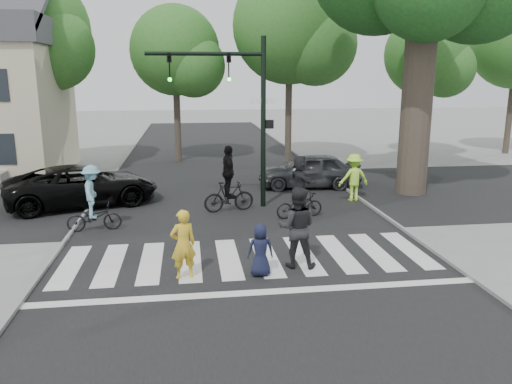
# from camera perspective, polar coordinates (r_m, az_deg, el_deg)

# --- Properties ---
(ground) EXTENTS (120.00, 120.00, 0.00)m
(ground) POSITION_cam_1_polar(r_m,az_deg,el_deg) (12.33, -0.41, -9.14)
(ground) COLOR gray
(ground) RESTS_ON ground
(road_stem) EXTENTS (10.00, 70.00, 0.01)m
(road_stem) POSITION_cam_1_polar(r_m,az_deg,el_deg) (17.03, -2.59, -2.78)
(road_stem) COLOR black
(road_stem) RESTS_ON ground
(road_cross) EXTENTS (70.00, 10.00, 0.01)m
(road_cross) POSITION_cam_1_polar(r_m,az_deg,el_deg) (19.92, -3.39, -0.43)
(road_cross) COLOR black
(road_cross) RESTS_ON ground
(curb_left) EXTENTS (0.10, 70.00, 0.10)m
(curb_left) POSITION_cam_1_polar(r_m,az_deg,el_deg) (17.33, -19.48, -3.11)
(curb_left) COLOR gray
(curb_left) RESTS_ON ground
(curb_right) EXTENTS (0.10, 70.00, 0.10)m
(curb_right) POSITION_cam_1_polar(r_m,az_deg,el_deg) (18.16, 13.49, -1.98)
(curb_right) COLOR gray
(curb_right) RESTS_ON ground
(crosswalk) EXTENTS (10.00, 3.85, 0.01)m
(crosswalk) POSITION_cam_1_polar(r_m,az_deg,el_deg) (12.93, -0.79, -8.00)
(crosswalk) COLOR silver
(crosswalk) RESTS_ON ground
(traffic_signal) EXTENTS (4.45, 0.29, 6.00)m
(traffic_signal) POSITION_cam_1_polar(r_m,az_deg,el_deg) (17.62, -1.92, 10.62)
(traffic_signal) COLOR black
(traffic_signal) RESTS_ON ground
(bg_tree_1) EXTENTS (6.09, 5.80, 9.80)m
(bg_tree_1) POSITION_cam_1_polar(r_m,az_deg,el_deg) (27.82, -23.88, 16.15)
(bg_tree_1) COLOR brown
(bg_tree_1) RESTS_ON ground
(bg_tree_2) EXTENTS (5.04, 4.80, 8.40)m
(bg_tree_2) POSITION_cam_1_polar(r_m,az_deg,el_deg) (27.95, -8.73, 15.27)
(bg_tree_2) COLOR brown
(bg_tree_2) RESTS_ON ground
(bg_tree_3) EXTENTS (6.30, 6.00, 10.20)m
(bg_tree_3) POSITION_cam_1_polar(r_m,az_deg,el_deg) (27.30, 4.63, 17.87)
(bg_tree_3) COLOR brown
(bg_tree_3) RESTS_ON ground
(bg_tree_4) EXTENTS (4.83, 4.60, 8.15)m
(bg_tree_4) POSITION_cam_1_polar(r_m,az_deg,el_deg) (30.68, 19.31, 14.23)
(bg_tree_4) COLOR brown
(bg_tree_4) RESTS_ON ground
(pedestrian_woman) EXTENTS (0.70, 0.56, 1.68)m
(pedestrian_woman) POSITION_cam_1_polar(r_m,az_deg,el_deg) (11.82, -8.33, -5.93)
(pedestrian_woman) COLOR yellow
(pedestrian_woman) RESTS_ON ground
(pedestrian_child) EXTENTS (0.63, 0.41, 1.28)m
(pedestrian_child) POSITION_cam_1_polar(r_m,az_deg,el_deg) (11.90, 0.51, -6.67)
(pedestrian_child) COLOR #161A33
(pedestrian_child) RESTS_ON ground
(pedestrian_adult) EXTENTS (1.14, 0.98, 2.04)m
(pedestrian_adult) POSITION_cam_1_polar(r_m,az_deg,el_deg) (12.39, 4.70, -4.06)
(pedestrian_adult) COLOR black
(pedestrian_adult) RESTS_ON ground
(cyclist_left) EXTENTS (1.67, 1.11, 2.06)m
(cyclist_left) POSITION_cam_1_polar(r_m,az_deg,el_deg) (16.02, -18.12, -1.17)
(cyclist_left) COLOR black
(cyclist_left) RESTS_ON ground
(cyclist_mid) EXTENTS (1.85, 1.15, 2.34)m
(cyclist_mid) POSITION_cam_1_polar(r_m,az_deg,el_deg) (17.43, -3.14, 0.83)
(cyclist_mid) COLOR black
(cyclist_mid) RESTS_ON ground
(cyclist_right) EXTENTS (1.75, 1.62, 2.11)m
(cyclist_right) POSITION_cam_1_polar(r_m,az_deg,el_deg) (16.70, 5.01, 0.18)
(cyclist_right) COLOR black
(cyclist_right) RESTS_ON ground
(car_suv) EXTENTS (5.89, 4.05, 1.50)m
(car_suv) POSITION_cam_1_polar(r_m,az_deg,el_deg) (19.38, -19.22, 0.72)
(car_suv) COLOR black
(car_suv) RESTS_ON ground
(car_grey) EXTENTS (4.42, 2.02, 1.47)m
(car_grey) POSITION_cam_1_polar(r_m,az_deg,el_deg) (21.40, 6.07, 2.46)
(car_grey) COLOR #313237
(car_grey) RESTS_ON ground
(bystander_hivis) EXTENTS (1.24, 0.80, 1.81)m
(bystander_hivis) POSITION_cam_1_polar(r_m,az_deg,el_deg) (19.33, 11.10, 1.65)
(bystander_hivis) COLOR #B8FF3D
(bystander_hivis) RESTS_ON ground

